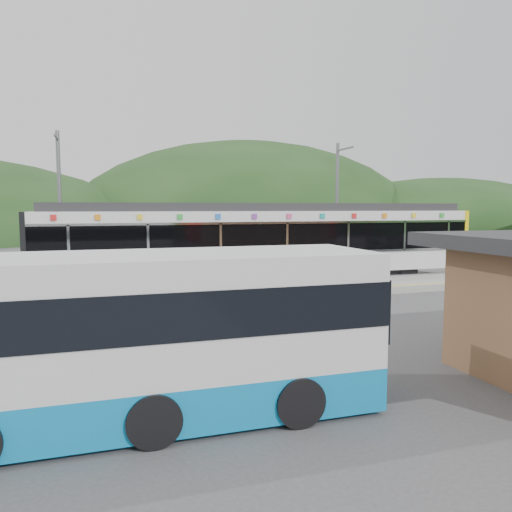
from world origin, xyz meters
name	(u,v)px	position (x,y,z in m)	size (l,w,h in m)	color
ground	(267,312)	(0.00, 0.00, 0.00)	(120.00, 120.00, 0.00)	#4C4C4F
hills	(352,282)	(6.19, 5.29, 0.00)	(146.00, 149.00, 26.00)	#1E3D19
platform	(240,292)	(0.00, 3.30, 0.15)	(26.00, 3.20, 0.30)	#9E9E99
yellow_line	(250,294)	(0.00, 2.00, 0.30)	(26.00, 0.10, 0.01)	yellow
train	(266,240)	(2.01, 6.00, 2.06)	(20.44, 3.01, 3.74)	black
catenary_mast_west	(60,205)	(-7.00, 8.56, 3.65)	(0.18, 1.80, 7.00)	slate
catenary_mast_east	(337,206)	(7.00, 8.56, 3.65)	(0.18, 1.80, 7.00)	slate
bus	(68,346)	(-6.00, -7.50, 1.35)	(10.27, 2.50, 2.80)	#0D83C9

